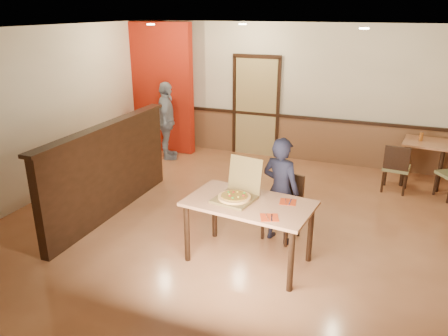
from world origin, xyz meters
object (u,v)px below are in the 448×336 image
at_px(main_table, 249,210).
at_px(side_table, 425,151).
at_px(diner_chair, 284,204).
at_px(passerby, 167,121).
at_px(pizza_box, 236,195).
at_px(side_chair_left, 396,166).
at_px(diner, 280,191).
at_px(condiment, 421,137).

bearing_deg(main_table, side_table, 66.24).
xyz_separation_m(diner_chair, passerby, (-3.15, 2.43, 0.32)).
xyz_separation_m(diner_chair, side_table, (1.89, 2.86, 0.13)).
bearing_deg(diner_chair, pizza_box, -103.68).
xyz_separation_m(side_table, pizza_box, (-2.32, -3.65, 0.26)).
bearing_deg(side_chair_left, diner, 64.44).
distance_m(diner_chair, condiment, 3.41).
relative_size(side_table, diner, 0.56).
bearing_deg(condiment, pizza_box, -121.23).
bearing_deg(diner_chair, condiment, 73.07).
xyz_separation_m(main_table, condiment, (2.04, 3.68, 0.17)).
distance_m(side_table, condiment, 0.28).
bearing_deg(condiment, side_chair_left, -119.77).
relative_size(diner_chair, condiment, 5.83).
bearing_deg(side_chair_left, main_table, 66.91).
bearing_deg(passerby, diner, -154.55).
relative_size(diner_chair, pizza_box, 1.49).
xyz_separation_m(side_chair_left, side_table, (0.46, 0.61, 0.15)).
bearing_deg(diner_chair, side_table, 71.57).
xyz_separation_m(diner, condiment, (1.82, 3.02, 0.13)).
height_order(diner, condiment, diner).
bearing_deg(condiment, diner_chair, -121.91).
bearing_deg(main_table, diner_chair, 79.07).
height_order(main_table, diner_chair, diner_chair).
height_order(diner_chair, side_table, diner_chair).
relative_size(main_table, diner, 1.09).
height_order(diner_chair, diner, diner).
relative_size(diner, condiment, 9.59).
height_order(side_table, diner, diner).
bearing_deg(side_table, condiment, 172.92).
bearing_deg(pizza_box, main_table, 3.52).
height_order(main_table, passerby, passerby).
xyz_separation_m(side_table, diner, (-1.92, -3.01, 0.12)).
height_order(passerby, pizza_box, passerby).
bearing_deg(condiment, passerby, -174.86).
xyz_separation_m(main_table, side_chair_left, (1.69, 3.05, -0.24)).
height_order(side_table, passerby, passerby).
bearing_deg(passerby, condiment, -109.85).
height_order(diner, passerby, passerby).
distance_m(side_table, passerby, 5.06).
distance_m(pizza_box, condiment, 4.28).
distance_m(main_table, diner_chair, 0.87).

